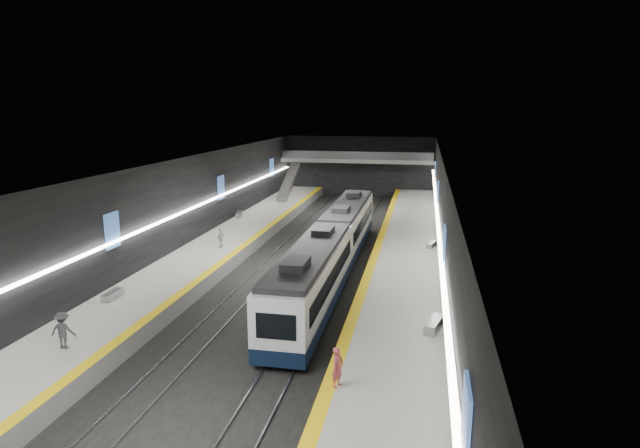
% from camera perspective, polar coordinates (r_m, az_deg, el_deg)
% --- Properties ---
extents(ground, '(70.00, 70.00, 0.00)m').
position_cam_1_polar(ground, '(39.63, -2.11, -5.08)').
color(ground, black).
rests_on(ground, ground).
extents(ceiling, '(20.00, 70.00, 0.04)m').
position_cam_1_polar(ceiling, '(38.00, -2.21, 6.50)').
color(ceiling, beige).
rests_on(ceiling, wall_left).
extents(wall_left, '(0.04, 70.00, 8.00)m').
position_cam_1_polar(wall_left, '(42.02, -15.56, 1.11)').
color(wall_left, black).
rests_on(wall_left, ground).
extents(wall_right, '(0.04, 70.00, 8.00)m').
position_cam_1_polar(wall_right, '(37.64, 12.83, -0.03)').
color(wall_right, black).
rests_on(wall_right, ground).
extents(wall_back, '(20.00, 0.04, 8.00)m').
position_cam_1_polar(wall_back, '(72.74, 4.20, 6.16)').
color(wall_back, black).
rests_on(wall_back, ground).
extents(platform_left, '(5.00, 70.00, 1.00)m').
position_cam_1_polar(platform_left, '(41.78, -12.20, -3.72)').
color(platform_left, slate).
rests_on(platform_left, ground).
extents(tile_surface_left, '(5.00, 70.00, 0.02)m').
position_cam_1_polar(tile_surface_left, '(41.65, -12.24, -3.04)').
color(tile_surface_left, '#9E9E99').
rests_on(tile_surface_left, platform_left).
extents(tactile_strip_left, '(0.60, 70.00, 0.02)m').
position_cam_1_polar(tactile_strip_left, '(40.84, -9.39, -3.22)').
color(tactile_strip_left, yellow).
rests_on(tactile_strip_left, platform_left).
extents(platform_right, '(5.00, 70.00, 1.00)m').
position_cam_1_polar(platform_right, '(38.53, 8.85, -4.96)').
color(platform_right, slate).
rests_on(platform_right, ground).
extents(tile_surface_right, '(5.00, 70.00, 0.02)m').
position_cam_1_polar(tile_surface_right, '(38.38, 8.87, -4.24)').
color(tile_surface_right, '#9E9E99').
rests_on(tile_surface_right, platform_right).
extents(tactile_strip_right, '(0.60, 70.00, 0.02)m').
position_cam_1_polar(tactile_strip_right, '(38.51, 5.59, -4.07)').
color(tactile_strip_right, yellow).
rests_on(tactile_strip_right, platform_right).
extents(rails, '(6.52, 70.00, 0.12)m').
position_cam_1_polar(rails, '(39.61, -2.11, -5.00)').
color(rails, gray).
rests_on(rails, ground).
extents(train, '(2.69, 30.05, 3.60)m').
position_cam_1_polar(train, '(38.21, 1.39, -2.32)').
color(train, '#0D1A32').
rests_on(train, ground).
extents(ad_posters, '(19.94, 53.50, 2.20)m').
position_cam_1_polar(ad_posters, '(39.47, -1.83, 1.59)').
color(ad_posters, '#3B66B2').
rests_on(ad_posters, wall_left).
extents(cove_light_left, '(0.25, 68.60, 0.12)m').
position_cam_1_polar(cove_light_left, '(41.97, -15.30, 0.83)').
color(cove_light_left, white).
rests_on(cove_light_left, wall_left).
extents(cove_light_right, '(0.25, 68.60, 0.12)m').
position_cam_1_polar(cove_light_right, '(37.68, 12.51, -0.31)').
color(cove_light_right, white).
rests_on(cove_light_right, wall_right).
extents(mezzanine_bridge, '(20.00, 3.00, 1.50)m').
position_cam_1_polar(mezzanine_bridge, '(70.58, 4.00, 6.82)').
color(mezzanine_bridge, gray).
rests_on(mezzanine_bridge, wall_left).
extents(escalator, '(1.20, 7.50, 3.92)m').
position_cam_1_polar(escalator, '(65.46, -3.34, 4.50)').
color(escalator, '#99999E').
rests_on(escalator, platform_left).
extents(bench_left_near, '(0.47, 1.67, 0.41)m').
position_cam_1_polar(bench_left_near, '(33.62, -21.25, -7.04)').
color(bench_left_near, '#99999E').
rests_on(bench_left_near, platform_left).
extents(bench_left_far, '(0.92, 1.97, 0.47)m').
position_cam_1_polar(bench_left_far, '(54.53, -8.62, 0.99)').
color(bench_left_far, '#99999E').
rests_on(bench_left_far, platform_left).
extents(bench_right_near, '(1.06, 2.08, 0.49)m').
position_cam_1_polar(bench_right_near, '(27.82, 12.08, -10.43)').
color(bench_right_near, '#99999E').
rests_on(bench_right_near, platform_right).
extents(bench_right_far, '(0.88, 1.65, 0.39)m').
position_cam_1_polar(bench_right_far, '(43.34, 11.82, -2.17)').
color(bench_right_far, '#99999E').
rests_on(bench_right_far, platform_right).
extents(passenger_right_a, '(0.60, 0.71, 1.66)m').
position_cam_1_polar(passenger_right_a, '(21.86, 1.88, -15.08)').
color(passenger_right_a, '#BD4650').
rests_on(passenger_right_a, platform_right).
extents(passenger_left_a, '(0.60, 0.97, 1.54)m').
position_cam_1_polar(passenger_left_a, '(42.83, -10.54, -1.49)').
color(passenger_left_a, beige).
rests_on(passenger_left_a, platform_left).
extents(passenger_left_b, '(1.21, 0.79, 1.76)m').
position_cam_1_polar(passenger_left_b, '(27.61, -25.74, -10.20)').
color(passenger_left_b, '#3C3D43').
rests_on(passenger_left_b, platform_left).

